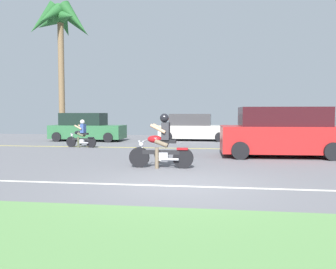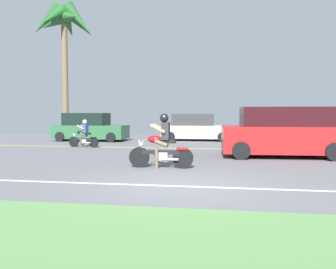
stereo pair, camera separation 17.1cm
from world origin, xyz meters
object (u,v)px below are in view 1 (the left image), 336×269
at_px(suv_nearby, 281,133).
at_px(parked_car_2, 280,131).
at_px(parked_car_0, 87,128).
at_px(motorcyclist_distant, 81,136).
at_px(motorcyclist, 162,145).
at_px(parked_car_1, 193,128).
at_px(palm_tree_0, 61,25).

xyz_separation_m(suv_nearby, parked_car_2, (1.02, 6.03, -0.24)).
distance_m(suv_nearby, parked_car_2, 6.12).
xyz_separation_m(parked_car_0, motorcyclist_distant, (1.24, -3.85, -0.21)).
bearing_deg(parked_car_2, motorcyclist, -118.42).
bearing_deg(motorcyclist, parked_car_1, 88.97).
bearing_deg(parked_car_0, parked_car_1, 11.12).
bearing_deg(parked_car_1, motorcyclist_distant, -135.05).
relative_size(motorcyclist, parked_car_0, 0.45).
distance_m(palm_tree_0, motorcyclist_distant, 10.82).
xyz_separation_m(parked_car_0, palm_tree_0, (-2.96, 3.05, 7.00)).
xyz_separation_m(parked_car_2, motorcyclist_distant, (-10.00, -3.64, -0.11)).
bearing_deg(motorcyclist, palm_tree_0, 125.72).
height_order(parked_car_1, palm_tree_0, palm_tree_0).
distance_m(suv_nearby, parked_car_1, 8.43).
bearing_deg(parked_car_0, motorcyclist_distant, -72.14).
xyz_separation_m(parked_car_0, parked_car_2, (11.24, -0.21, -0.10)).
bearing_deg(palm_tree_0, parked_car_2, -12.94).
bearing_deg(parked_car_2, motorcyclist_distant, -160.01).
bearing_deg(suv_nearby, motorcyclist, -140.35).
relative_size(suv_nearby, motorcyclist_distant, 2.91).
xyz_separation_m(suv_nearby, motorcyclist_distant, (-8.98, 2.40, -0.35)).
distance_m(parked_car_0, parked_car_1, 6.47).
bearing_deg(suv_nearby, parked_car_1, 117.35).
bearing_deg(parked_car_1, parked_car_2, -16.60).
bearing_deg(suv_nearby, palm_tree_0, 144.81).
relative_size(parked_car_1, parked_car_2, 1.10).
xyz_separation_m(motorcyclist, motorcyclist_distant, (-4.91, 5.77, -0.12)).
relative_size(motorcyclist, motorcyclist_distant, 1.22).
height_order(motorcyclist, parked_car_1, motorcyclist).
bearing_deg(motorcyclist, parked_car_2, 61.58).
bearing_deg(parked_car_0, parked_car_2, -1.08).
bearing_deg(parked_car_1, suv_nearby, -62.65).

